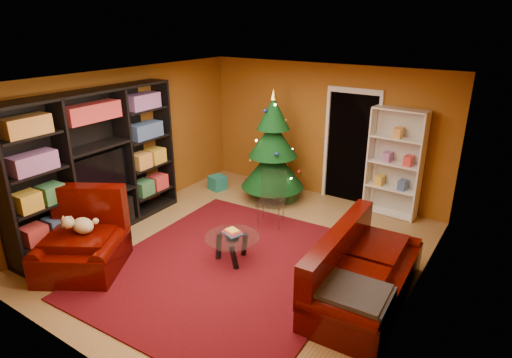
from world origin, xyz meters
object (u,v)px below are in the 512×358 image
Objects in this scene: rug at (229,266)px; media_unit at (96,165)px; armchair at (80,242)px; gift_box_teal at (217,183)px; sofa at (366,268)px; dog at (83,226)px; acrylic_chair at (271,203)px; christmas_tree at (273,148)px; coffee_table at (232,249)px; gift_box_green at (288,196)px; gift_box_red at (253,184)px; white_bookshelf at (395,164)px.

rug is 1.22× the size of media_unit.
gift_box_teal is at bearing 64.57° from armchair.
rug is 1.77× the size of sofa.
dog is 2.99m from acrylic_chair.
christmas_tree is 2.59m from coffee_table.
media_unit is (-2.41, -0.27, 1.17)m from rug.
dog is (-1.20, -3.67, 0.56)m from gift_box_green.
rug is 1.97m from sofa.
sofa is at bearing -46.18° from acrylic_chair.
gift_box_red is (-0.60, 0.19, -0.94)m from christmas_tree.
armchair is (0.74, -0.93, -0.72)m from media_unit.
coffee_table is at bearing -46.97° from gift_box_teal.
gift_box_teal is 2.88m from coffee_table.
christmas_tree is at bearing 101.91° from acrylic_chair.
christmas_tree is 7.35× the size of gift_box_teal.
christmas_tree reaches higher than rug.
gift_box_red is at bearing 52.36° from sofa.
gift_box_red is at bearing 117.51° from rug.
dog is 3.86m from sofa.
coffee_table is 1.34m from acrylic_chair.
acrylic_chair is (0.26, -1.06, 0.31)m from gift_box_green.
gift_box_teal is 0.37× the size of coffee_table.
armchair is at bearing 111.32° from sofa.
acrylic_chair reaches higher than gift_box_red.
christmas_tree reaches higher than dog.
gift_box_red is 0.30× the size of coffee_table.
rug is 2.81m from christmas_tree.
white_bookshelf is 0.94× the size of sofa.
acrylic_chair reaches higher than coffee_table.
acrylic_chair is (-0.15, 1.31, 0.22)m from coffee_table.
rug is at bearing -48.39° from gift_box_teal.
gift_box_red is (0.61, 0.42, -0.03)m from gift_box_teal.
acrylic_chair is at bearing -76.37° from gift_box_green.
gift_box_teal is 0.34× the size of acrylic_chair.
media_unit reaches higher than christmas_tree.
media_unit is 12.79× the size of gift_box_red.
coffee_table is at bearing -80.18° from gift_box_green.
dog is at bearing -122.68° from white_bookshelf.
gift_box_teal is 0.74m from gift_box_red.
coffee_table reaches higher than gift_box_red.
white_bookshelf reaches higher than acrylic_chair.
white_bookshelf reaches higher than gift_box_red.
sofa is (3.28, -2.30, 0.34)m from gift_box_red.
armchair is 1.36× the size of acrylic_chair.
gift_box_red is 3.90m from armchair.
coffee_table is at bearing 93.77° from sofa.
rug is at bearing -72.26° from christmas_tree.
media_unit is 2.76m from gift_box_teal.
white_bookshelf is at bearing 8.43° from sofa.
sofa is (1.89, 0.37, 0.45)m from rug.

